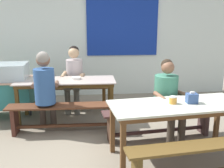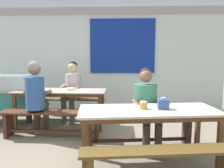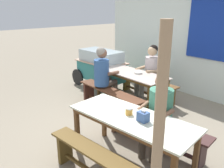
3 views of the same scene
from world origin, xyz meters
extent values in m
plane|color=gray|center=(0.00, 0.00, 0.00)|extent=(40.00, 40.00, 0.00)
cube|color=silver|center=(0.00, 2.70, 1.25)|extent=(6.25, 0.12, 2.50)
cube|color=navy|center=(0.46, 2.61, 1.69)|extent=(1.69, 0.03, 1.41)
cube|color=#C0AFA3|center=(-0.78, 1.05, 0.75)|extent=(1.80, 0.68, 0.02)
cube|color=#553E1A|center=(-0.78, 1.05, 0.71)|extent=(1.72, 0.62, 0.06)
cube|color=#553E1A|center=(0.04, 1.33, 0.34)|extent=(0.06, 0.06, 0.68)
cube|color=#553E1A|center=(0.04, 0.77, 0.34)|extent=(0.06, 0.06, 0.68)
cube|color=#553E1A|center=(-1.59, 1.34, 0.34)|extent=(0.06, 0.06, 0.68)
cube|color=#553E1A|center=(-1.59, 0.78, 0.34)|extent=(0.06, 0.06, 0.68)
cube|color=silver|center=(0.80, -0.47, 0.74)|extent=(1.85, 0.92, 0.03)
cube|color=brown|center=(0.80, -0.47, 0.70)|extent=(1.77, 0.85, 0.06)
cube|color=brown|center=(1.57, -0.08, 0.33)|extent=(0.07, 0.07, 0.67)
cube|color=brown|center=(-0.04, -0.28, 0.33)|extent=(0.07, 0.07, 0.67)
cube|color=brown|center=(0.03, -0.86, 0.33)|extent=(0.07, 0.07, 0.67)
cube|color=brown|center=(-0.77, 1.65, 0.46)|extent=(1.69, 0.26, 0.03)
cube|color=brown|center=(-0.05, 1.64, 0.22)|extent=(0.06, 0.21, 0.44)
cube|color=brown|center=(-1.50, 1.65, 0.22)|extent=(0.06, 0.21, 0.44)
cube|color=brown|center=(-0.77, 1.65, 0.11)|extent=(1.41, 0.05, 0.04)
cube|color=#55301D|center=(-0.78, 0.46, 0.46)|extent=(1.82, 0.32, 0.03)
cube|color=#50331B|center=(0.01, 0.46, 0.22)|extent=(0.06, 0.26, 0.44)
cube|color=#4E2A21|center=(-1.57, 0.47, 0.22)|extent=(0.06, 0.26, 0.44)
cube|color=#55301D|center=(-0.78, 0.46, 0.11)|extent=(1.54, 0.05, 0.04)
cube|color=#472B2A|center=(0.73, 0.11, 0.46)|extent=(1.81, 0.50, 0.03)
cube|color=#483331|center=(1.50, 0.21, 0.22)|extent=(0.09, 0.25, 0.44)
cube|color=#483022|center=(-0.04, 0.02, 0.22)|extent=(0.09, 0.25, 0.44)
cube|color=#472B2A|center=(0.73, 0.11, 0.11)|extent=(1.51, 0.23, 0.04)
cube|color=brown|center=(0.87, -1.06, 0.46)|extent=(1.73, 0.46, 0.03)
cube|color=brown|center=(0.14, -1.15, 0.22)|extent=(0.09, 0.23, 0.44)
cube|color=teal|center=(-2.11, 1.27, 0.47)|extent=(1.36, 0.74, 0.48)
cube|color=silver|center=(-2.11, 1.27, 0.87)|extent=(1.22, 0.67, 0.32)
cube|color=tan|center=(-2.11, 1.27, 0.72)|extent=(1.44, 0.83, 0.02)
cylinder|color=black|center=(-2.74, 1.60, 0.23)|extent=(0.46, 0.08, 0.46)
cylinder|color=black|center=(-2.70, 0.87, 0.23)|extent=(0.46, 0.08, 0.46)
cylinder|color=#333333|center=(-1.51, 1.30, 0.11)|extent=(0.05, 0.05, 0.23)
cylinder|color=#3F3F3F|center=(-1.27, 1.31, 0.62)|extent=(0.07, 0.67, 0.04)
cylinder|color=#473C33|center=(-1.00, 0.80, 0.23)|extent=(0.11, 0.11, 0.47)
cylinder|color=#473C33|center=(-1.18, 0.78, 0.23)|extent=(0.11, 0.11, 0.47)
cylinder|color=#473C33|center=(-0.98, 0.64, 0.52)|extent=(0.16, 0.38, 0.13)
cylinder|color=#473C33|center=(-1.16, 0.62, 0.52)|extent=(0.16, 0.38, 0.13)
cylinder|color=#315893|center=(-1.06, 0.46, 0.79)|extent=(0.33, 0.33, 0.57)
sphere|color=brown|center=(-1.06, 0.48, 1.21)|extent=(0.21, 0.21, 0.21)
sphere|color=gray|center=(-1.06, 0.45, 1.25)|extent=(0.20, 0.20, 0.20)
cylinder|color=brown|center=(-0.89, 0.66, 0.78)|extent=(0.10, 0.31, 0.09)
cylinder|color=brown|center=(-1.26, 0.63, 0.78)|extent=(0.10, 0.31, 0.10)
cylinder|color=#626157|center=(-0.78, 1.29, 0.23)|extent=(0.11, 0.11, 0.47)
cylinder|color=#626157|center=(-0.60, 1.27, 0.23)|extent=(0.11, 0.11, 0.47)
cylinder|color=#626157|center=(-0.76, 1.47, 0.52)|extent=(0.18, 0.42, 0.13)
cylinder|color=#626157|center=(-0.58, 1.45, 0.52)|extent=(0.18, 0.42, 0.13)
cylinder|color=#B7A9AB|center=(-0.65, 1.64, 0.77)|extent=(0.34, 0.34, 0.53)
sphere|color=tan|center=(-0.65, 1.62, 1.18)|extent=(0.22, 0.22, 0.22)
sphere|color=black|center=(-0.64, 1.65, 1.22)|extent=(0.20, 0.20, 0.20)
cylinder|color=tan|center=(-0.85, 1.49, 0.76)|extent=(0.11, 0.31, 0.11)
cylinder|color=tan|center=(-0.48, 1.44, 0.76)|extent=(0.11, 0.31, 0.11)
cylinder|color=#463B30|center=(0.81, -0.24, 0.23)|extent=(0.11, 0.11, 0.47)
cylinder|color=#463B30|center=(0.98, -0.20, 0.23)|extent=(0.11, 0.11, 0.47)
cylinder|color=#463B30|center=(0.77, -0.07, 0.52)|extent=(0.21, 0.41, 0.13)
cylinder|color=#463B30|center=(0.94, -0.03, 0.52)|extent=(0.21, 0.41, 0.13)
cylinder|color=#3D7F65|center=(0.82, 0.13, 0.76)|extent=(0.36, 0.36, 0.49)
sphere|color=brown|center=(0.82, 0.11, 1.13)|extent=(0.19, 0.19, 0.19)
sphere|color=#2D2319|center=(0.81, 0.14, 1.17)|extent=(0.18, 0.18, 0.18)
cylinder|color=brown|center=(0.66, -0.09, 0.74)|extent=(0.14, 0.31, 0.10)
cylinder|color=brown|center=(1.05, -0.01, 0.74)|extent=(0.13, 0.31, 0.09)
cube|color=#3A5890|center=(0.99, -0.45, 0.82)|extent=(0.14, 0.11, 0.13)
cube|color=white|center=(0.99, -0.45, 0.90)|extent=(0.06, 0.03, 0.02)
cylinder|color=gold|center=(0.74, -0.46, 0.80)|extent=(0.10, 0.10, 0.08)
cylinder|color=white|center=(0.74, -0.46, 0.85)|extent=(0.09, 0.09, 0.02)
cylinder|color=silver|center=(-0.59, 1.10, 0.78)|extent=(0.17, 0.17, 0.04)
cylinder|color=#A28363|center=(1.73, -1.09, 1.04)|extent=(0.10, 0.10, 2.08)
camera|label=1|loc=(-0.34, -3.56, 1.81)|focal=41.09mm
camera|label=2|loc=(0.46, -3.29, 1.43)|focal=35.67mm
camera|label=3|loc=(2.79, -2.51, 2.17)|focal=37.58mm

